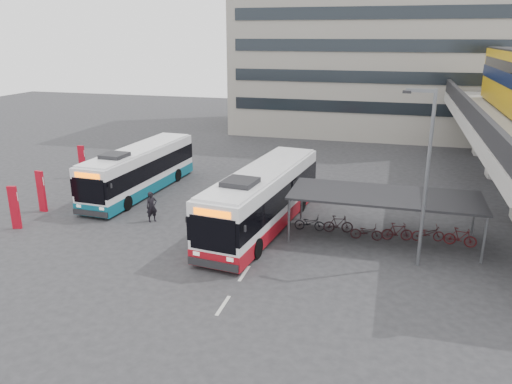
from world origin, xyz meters
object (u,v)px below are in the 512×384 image
(bus_teal, at_px, (140,170))
(pedestrian, at_px, (152,207))
(lamp_post, at_px, (425,169))
(bus_main, at_px, (263,199))

(bus_teal, distance_m, pedestrian, 6.17)
(bus_teal, bearing_deg, pedestrian, -53.14)
(lamp_post, bearing_deg, bus_main, 169.42)
(bus_teal, bearing_deg, bus_main, -20.03)
(pedestrian, distance_m, lamp_post, 15.56)
(bus_main, xyz_separation_m, lamp_post, (8.39, -2.81, 3.08))
(pedestrian, height_order, lamp_post, lamp_post)
(bus_main, distance_m, pedestrian, 6.66)
(bus_main, xyz_separation_m, pedestrian, (-6.55, -0.88, -0.80))
(bus_main, height_order, lamp_post, lamp_post)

